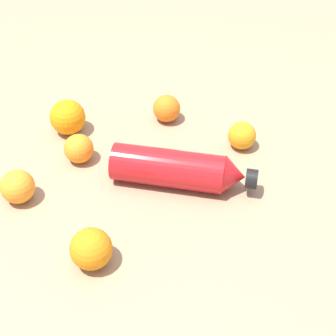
# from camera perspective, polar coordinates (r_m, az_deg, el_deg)

# --- Properties ---
(ground_plane) EXTENTS (2.40, 2.40, 0.00)m
(ground_plane) POSITION_cam_1_polar(r_m,az_deg,el_deg) (0.98, 1.88, -3.05)
(ground_plane) COLOR #9E7F60
(water_bottle) EXTENTS (0.29, 0.16, 0.08)m
(water_bottle) POSITION_cam_1_polar(r_m,az_deg,el_deg) (0.98, 1.37, -0.18)
(water_bottle) COLOR red
(water_bottle) RESTS_ON ground_plane
(orange_0) EXTENTS (0.08, 0.08, 0.08)m
(orange_0) POSITION_cam_1_polar(r_m,az_deg,el_deg) (1.14, -11.34, 5.68)
(orange_0) COLOR orange
(orange_0) RESTS_ON ground_plane
(orange_1) EXTENTS (0.07, 0.07, 0.07)m
(orange_1) POSITION_cam_1_polar(r_m,az_deg,el_deg) (0.85, -8.73, -9.08)
(orange_1) COLOR orange
(orange_1) RESTS_ON ground_plane
(orange_2) EXTENTS (0.07, 0.07, 0.07)m
(orange_2) POSITION_cam_1_polar(r_m,az_deg,el_deg) (0.99, -16.73, -2.04)
(orange_2) COLOR orange
(orange_2) RESTS_ON ground_plane
(orange_3) EXTENTS (0.06, 0.06, 0.06)m
(orange_3) POSITION_cam_1_polar(r_m,az_deg,el_deg) (1.16, -0.35, 6.76)
(orange_3) COLOR orange
(orange_3) RESTS_ON ground_plane
(orange_4) EXTENTS (0.06, 0.06, 0.06)m
(orange_4) POSITION_cam_1_polar(r_m,az_deg,el_deg) (1.05, -10.11, 2.19)
(orange_4) COLOR orange
(orange_4) RESTS_ON ground_plane
(orange_5) EXTENTS (0.06, 0.06, 0.06)m
(orange_5) POSITION_cam_1_polar(r_m,az_deg,el_deg) (1.09, 8.40, 3.66)
(orange_5) COLOR orange
(orange_5) RESTS_ON ground_plane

